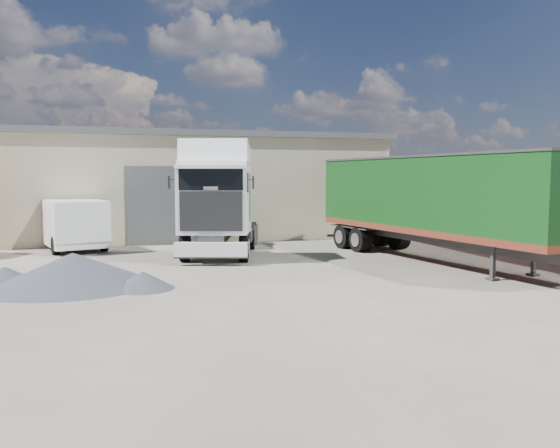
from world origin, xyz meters
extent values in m
plane|color=#2C2823|center=(0.00, 0.00, 0.00)|extent=(120.00, 120.00, 0.00)
cube|color=beige|center=(-6.00, 16.00, 2.50)|extent=(30.00, 12.00, 5.00)
cube|color=#515456|center=(-6.00, 16.00, 5.15)|extent=(30.60, 12.60, 0.30)
cube|color=#515456|center=(-2.00, 9.98, 1.80)|extent=(4.00, 0.08, 3.60)
cube|color=#515456|center=(-6.00, 16.00, 5.35)|extent=(30.60, 0.40, 0.15)
cube|color=maroon|center=(11.50, 6.00, 1.25)|extent=(0.35, 26.00, 2.50)
cylinder|color=black|center=(-0.83, 4.24, 0.53)|extent=(2.67, 1.70, 1.07)
cylinder|color=black|center=(0.12, 7.64, 0.53)|extent=(2.72, 1.71, 1.07)
cylinder|color=black|center=(0.50, 8.99, 0.53)|extent=(2.72, 1.71, 1.07)
cube|color=#2D2D30|center=(-0.18, 6.57, 0.91)|extent=(2.67, 6.64, 0.30)
cube|color=silver|center=(-1.09, 3.32, 0.55)|extent=(2.54, 0.94, 0.55)
cube|color=silver|center=(-0.74, 4.58, 2.29)|extent=(3.05, 2.91, 2.47)
cube|color=black|center=(-1.05, 3.47, 1.91)|extent=(2.15, 0.66, 1.41)
cube|color=black|center=(-1.05, 3.49, 3.02)|extent=(2.19, 0.66, 0.76)
cube|color=silver|center=(-0.68, 4.78, 3.88)|extent=(2.93, 2.55, 1.24)
cube|color=#0E623B|center=(-1.85, 5.31, 2.01)|extent=(0.22, 0.73, 1.11)
cube|color=#0E623B|center=(0.59, 4.63, 2.01)|extent=(0.22, 0.73, 1.11)
cylinder|color=#2D2D30|center=(0.17, 7.83, 1.12)|extent=(1.37, 1.37, 0.12)
cube|color=#2D2D30|center=(6.76, -1.56, 0.53)|extent=(0.34, 0.34, 1.06)
cube|color=#2D2D30|center=(8.48, -1.25, 0.53)|extent=(0.34, 0.34, 1.06)
cylinder|color=black|center=(6.27, 6.07, 0.51)|extent=(2.61, 1.45, 1.03)
cube|color=#2D2D30|center=(6.97, 2.21, 0.87)|extent=(2.82, 11.57, 0.34)
cube|color=#5E1F15|center=(6.97, 2.21, 1.19)|extent=(4.44, 11.86, 0.23)
cube|color=black|center=(6.97, 2.21, 2.56)|extent=(4.44, 11.86, 2.52)
cube|color=#2D2D30|center=(6.97, 2.21, 3.84)|extent=(4.51, 11.93, 0.08)
cylinder|color=black|center=(-5.83, 7.93, 0.37)|extent=(2.28, 1.33, 0.74)
cylinder|color=black|center=(-6.86, 11.37, 0.37)|extent=(2.28, 1.33, 0.74)
cube|color=silver|center=(-6.34, 9.65, 1.18)|extent=(3.53, 5.56, 1.91)
cube|color=silver|center=(-5.73, 7.61, 1.12)|extent=(2.28, 1.57, 1.23)
cube|color=black|center=(-5.79, 7.82, 1.74)|extent=(1.91, 0.65, 0.67)
cone|color=black|center=(-5.37, 0.63, 0.49)|extent=(5.38, 5.38, 0.99)
cone|color=black|center=(-3.47, -0.09, 0.25)|extent=(2.02, 2.02, 0.49)
cone|color=black|center=(-7.24, 1.15, 0.30)|extent=(2.47, 2.47, 0.59)
camera|label=1|loc=(-3.67, -15.61, 3.13)|focal=35.00mm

